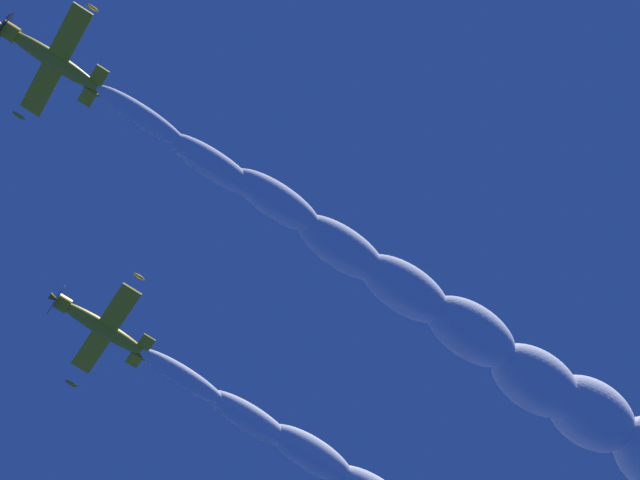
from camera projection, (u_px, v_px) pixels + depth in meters
name	position (u px, v px, depth m)	size (l,w,h in m)	color
airplane_lead	(50.00, 58.00, 73.66)	(8.34, 7.92, 3.45)	gold
airplane_left_wingman	(99.00, 326.00, 78.25)	(8.29, 7.92, 3.58)	gold
smoke_trail_lead	(561.00, 390.00, 79.45)	(16.87, 55.04, 5.90)	white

